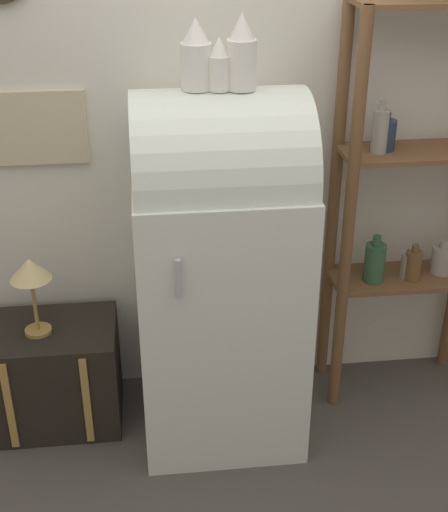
# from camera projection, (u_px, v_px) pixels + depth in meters

# --- Properties ---
(ground_plane) EXTENTS (12.00, 12.00, 0.00)m
(ground_plane) POSITION_uv_depth(u_px,v_px,m) (226.00, 451.00, 2.99)
(ground_plane) COLOR #4C4742
(wall_back) EXTENTS (7.00, 0.09, 2.70)m
(wall_back) POSITION_uv_depth(u_px,v_px,m) (209.00, 98.00, 2.88)
(wall_back) COLOR silver
(wall_back) RESTS_ON ground_plane
(refrigerator) EXTENTS (0.65, 0.69, 1.48)m
(refrigerator) POSITION_uv_depth(u_px,v_px,m) (220.00, 265.00, 2.83)
(refrigerator) COLOR silver
(refrigerator) RESTS_ON ground_plane
(suitcase_trunk) EXTENTS (0.57, 0.41, 0.47)m
(suitcase_trunk) POSITION_uv_depth(u_px,v_px,m) (53.00, 374.00, 3.09)
(suitcase_trunk) COLOR black
(suitcase_trunk) RESTS_ON ground_plane
(shelf_unit) EXTENTS (0.67, 0.29, 1.75)m
(shelf_unit) POSITION_uv_depth(u_px,v_px,m) (412.00, 199.00, 2.98)
(shelf_unit) COLOR brown
(shelf_unit) RESTS_ON ground_plane
(vase_left) EXTENTS (0.11, 0.11, 0.24)m
(vase_left) POSITION_uv_depth(u_px,v_px,m) (196.00, 56.00, 2.46)
(vase_left) COLOR white
(vase_left) RESTS_ON refrigerator
(vase_center) EXTENTS (0.08, 0.08, 0.18)m
(vase_center) POSITION_uv_depth(u_px,v_px,m) (221.00, 66.00, 2.46)
(vase_center) COLOR white
(vase_center) RESTS_ON refrigerator
(vase_right) EXTENTS (0.10, 0.10, 0.26)m
(vase_right) POSITION_uv_depth(u_px,v_px,m) (242.00, 54.00, 2.45)
(vase_right) COLOR white
(vase_right) RESTS_ON refrigerator
(desk_lamp) EXTENTS (0.17, 0.17, 0.34)m
(desk_lamp) POSITION_uv_depth(u_px,v_px,m) (30.00, 274.00, 2.83)
(desk_lamp) COLOR #AD8942
(desk_lamp) RESTS_ON suitcase_trunk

